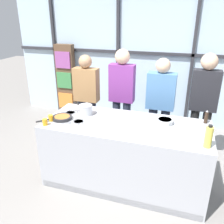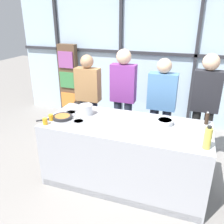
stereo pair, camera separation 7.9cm
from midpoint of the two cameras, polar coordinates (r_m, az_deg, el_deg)
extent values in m
plane|color=gray|center=(3.67, 3.62, -16.11)|extent=(18.00, 18.00, 0.00)
cube|color=silver|center=(5.14, 11.04, 12.17)|extent=(6.40, 0.04, 2.80)
cube|color=#2D2D33|center=(5.07, 11.07, 13.63)|extent=(6.40, 0.06, 0.06)
cube|color=#2D2D33|center=(5.88, -12.39, 13.34)|extent=(0.06, 0.06, 2.80)
cube|color=#2D2D33|center=(5.26, 2.47, 12.78)|extent=(0.06, 0.06, 2.80)
cube|color=#2D2D33|center=(5.04, 19.75, 11.08)|extent=(0.06, 0.06, 2.80)
cube|color=brown|center=(5.73, -9.88, 7.49)|extent=(0.43, 0.16, 1.67)
cube|color=orange|center=(5.79, -10.02, 2.79)|extent=(0.36, 0.03, 0.37)
cube|color=#3D8447|center=(5.64, -10.36, 7.57)|extent=(0.36, 0.03, 0.37)
cube|color=#994C93|center=(5.55, -10.70, 12.23)|extent=(0.36, 0.03, 0.37)
cube|color=#A8AAB2|center=(3.40, 3.81, -9.96)|extent=(2.21, 0.94, 0.93)
cube|color=black|center=(3.43, -8.33, -1.11)|extent=(0.52, 0.52, 0.01)
cube|color=black|center=(3.31, 1.33, -20.11)|extent=(2.16, 0.03, 0.10)
cylinder|color=#38383D|center=(3.39, -11.17, -1.59)|extent=(0.13, 0.13, 0.01)
cylinder|color=#38383D|center=(3.28, -7.38, -2.20)|extent=(0.13, 0.13, 0.01)
cylinder|color=#38383D|center=(3.59, -9.20, -0.06)|extent=(0.13, 0.13, 0.01)
cylinder|color=#38383D|center=(3.48, -5.57, -0.58)|extent=(0.13, 0.13, 0.01)
cylinder|color=#232838|center=(4.49, -3.82, -2.22)|extent=(0.14, 0.14, 0.82)
cylinder|color=#232838|center=(4.57, -6.13, -1.87)|extent=(0.14, 0.14, 0.82)
cube|color=#A37547|center=(4.28, -5.30, 6.60)|extent=(0.44, 0.20, 0.59)
sphere|color=tan|center=(4.19, -5.51, 12.02)|extent=(0.23, 0.23, 0.23)
cylinder|color=#232838|center=(4.28, 4.31, -3.06)|extent=(0.14, 0.14, 0.89)
cylinder|color=#232838|center=(4.33, 1.87, -2.71)|extent=(0.14, 0.14, 0.89)
cube|color=#7A3384|center=(4.04, 3.30, 6.92)|extent=(0.42, 0.19, 0.64)
sphere|color=#D8AD8C|center=(3.94, 3.45, 13.13)|extent=(0.25, 0.25, 0.25)
cylinder|color=#232838|center=(4.20, 13.17, -4.64)|extent=(0.15, 0.15, 0.83)
cylinder|color=#232838|center=(4.22, 10.39, -4.26)|extent=(0.15, 0.15, 0.83)
cube|color=#4C7AAD|center=(3.94, 12.59, 4.86)|extent=(0.46, 0.21, 0.60)
sphere|color=#D8AD8C|center=(3.84, 13.12, 10.77)|extent=(0.23, 0.23, 0.23)
cylinder|color=black|center=(4.19, 22.09, -5.44)|extent=(0.13, 0.13, 0.88)
cylinder|color=black|center=(4.18, 19.56, -5.13)|extent=(0.13, 0.13, 0.88)
cube|color=#232328|center=(3.90, 22.35, 4.65)|extent=(0.41, 0.19, 0.64)
sphere|color=#D8AD8C|center=(3.81, 23.34, 10.98)|extent=(0.25, 0.25, 0.25)
cylinder|color=#232326|center=(3.38, -11.20, -1.22)|extent=(0.27, 0.27, 0.04)
cylinder|color=#B26B2D|center=(3.38, -11.22, -0.97)|extent=(0.21, 0.21, 0.01)
cylinder|color=#232326|center=(3.33, -15.28, -1.79)|extent=(0.17, 0.17, 0.02)
cylinder|color=silver|center=(3.45, -5.62, 0.59)|extent=(0.19, 0.19, 0.15)
cylinder|color=silver|center=(3.43, -5.67, 1.67)|extent=(0.20, 0.20, 0.01)
cylinder|color=black|center=(3.57, -7.55, 2.03)|extent=(0.16, 0.09, 0.02)
cylinder|color=white|center=(3.04, 12.28, -4.40)|extent=(0.25, 0.25, 0.01)
cylinder|color=silver|center=(3.23, 13.27, -2.33)|extent=(0.22, 0.22, 0.06)
cylinder|color=#4C4C51|center=(3.22, 13.31, -1.91)|extent=(0.18, 0.18, 0.01)
cylinder|color=#E0CC4C|center=(2.77, 22.78, -5.88)|extent=(0.08, 0.08, 0.24)
cylinder|color=black|center=(2.71, 23.20, -3.38)|extent=(0.05, 0.05, 0.02)
cylinder|color=#332319|center=(3.39, 22.47, -1.55)|extent=(0.05, 0.05, 0.15)
sphere|color=#B2B2B7|center=(3.35, 22.69, -0.15)|extent=(0.03, 0.03, 0.03)
cylinder|color=orange|center=(3.24, -15.13, -2.20)|extent=(0.06, 0.06, 0.09)
cylinder|color=orange|center=(3.35, -13.82, -1.26)|extent=(0.06, 0.06, 0.09)
camera|label=1|loc=(0.04, -89.31, 0.29)|focal=38.00mm
camera|label=2|loc=(0.04, 90.69, -0.29)|focal=38.00mm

